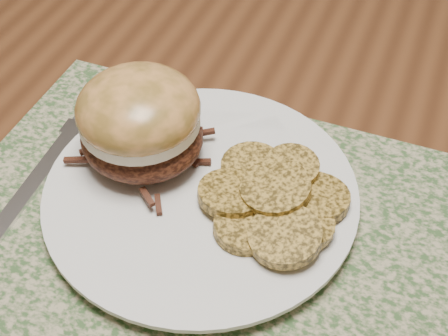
# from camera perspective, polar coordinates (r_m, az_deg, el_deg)

# --- Properties ---
(dining_table) EXTENTS (1.50, 0.90, 0.75)m
(dining_table) POSITION_cam_1_polar(r_m,az_deg,el_deg) (0.74, 11.59, 2.01)
(dining_table) COLOR #583119
(dining_table) RESTS_ON ground
(placemat) EXTENTS (0.45, 0.33, 0.00)m
(placemat) POSITION_cam_1_polar(r_m,az_deg,el_deg) (0.54, -1.77, -5.23)
(placemat) COLOR #35532B
(placemat) RESTS_ON dining_table
(dinner_plate) EXTENTS (0.26, 0.26, 0.02)m
(dinner_plate) POSITION_cam_1_polar(r_m,az_deg,el_deg) (0.55, -2.11, -2.43)
(dinner_plate) COLOR white
(dinner_plate) RESTS_ON placemat
(pork_sandwich) EXTENTS (0.14, 0.13, 0.09)m
(pork_sandwich) POSITION_cam_1_polar(r_m,az_deg,el_deg) (0.55, -7.70, 4.28)
(pork_sandwich) COLOR black
(pork_sandwich) RESTS_ON dinner_plate
(roasted_potatoes) EXTENTS (0.14, 0.15, 0.03)m
(roasted_potatoes) POSITION_cam_1_polar(r_m,az_deg,el_deg) (0.53, 4.65, -2.88)
(roasted_potatoes) COLOR #B28834
(roasted_potatoes) RESTS_ON dinner_plate
(fork) EXTENTS (0.03, 0.19, 0.00)m
(fork) POSITION_cam_1_polar(r_m,az_deg,el_deg) (0.61, -15.66, 0.53)
(fork) COLOR silver
(fork) RESTS_ON placemat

